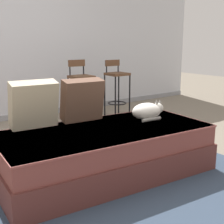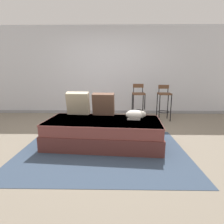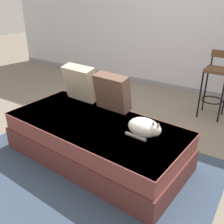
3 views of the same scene
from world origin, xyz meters
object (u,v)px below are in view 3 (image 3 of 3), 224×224
Objects in this scene: couch at (96,140)px; bar_stool_near_window at (216,79)px; throw_pillow_corner at (81,83)px; throw_pillow_middle at (112,92)px; cat at (145,128)px.

bar_stool_near_window reaches higher than couch.
bar_stool_near_window is (1.33, 1.38, -0.11)m from throw_pillow_corner.
bar_stool_near_window is at bearing 59.50° from throw_pillow_middle.
throw_pillow_corner is 0.47× the size of bar_stool_near_window.
throw_pillow_corner is at bearing 160.53° from cat.
throw_pillow_middle is (0.49, -0.04, -0.01)m from throw_pillow_corner.
throw_pillow_middle is 1.66m from bar_stool_near_window.
bar_stool_near_window is at bearing 65.44° from couch.
bar_stool_near_window reaches higher than throw_pillow_middle.
throw_pillow_corner reaches higher than couch.
throw_pillow_corner is (-0.51, 0.41, 0.45)m from couch.
couch is 0.80m from throw_pillow_corner.
throw_pillow_middle reaches higher than cat.
couch is at bearing -39.00° from throw_pillow_corner.
throw_pillow_middle is 1.20× the size of cat.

